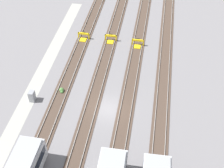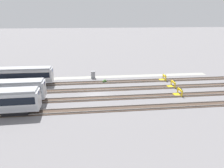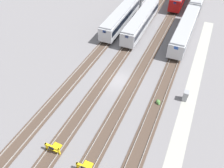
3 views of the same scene
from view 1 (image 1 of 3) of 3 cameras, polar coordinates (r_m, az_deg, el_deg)
The scene contains 11 objects.
ground_plane at distance 41.33m, azimuth -0.69°, elevation -4.63°, with size 400.00×400.00×0.00m, color slate.
service_walkway at distance 44.10m, azimuth -15.06°, elevation -2.72°, with size 54.00×2.00×0.01m, color #9E9E93.
rail_track_nearest at distance 42.71m, azimuth -9.91°, elevation -3.39°, with size 90.00×2.24×0.21m.
rail_track_near_inner at distance 41.65m, azimuth -3.83°, elevation -4.19°, with size 90.00×2.24×0.21m.
rail_track_middle at distance 41.08m, azimuth 2.50°, elevation -4.98°, with size 90.00×2.24×0.21m.
rail_track_far_inner at distance 41.03m, azimuth 8.94°, elevation -5.71°, with size 90.00×2.24×0.21m.
bumper_stop_nearest_track at distance 53.50m, azimuth -5.25°, elevation 8.58°, with size 1.37×2.01×1.22m.
bumper_stop_near_inner_track at distance 52.75m, azimuth -0.27°, elevation 8.23°, with size 1.37×2.01×1.22m.
bumper_stop_middle_track at distance 51.84m, azimuth 4.70°, elevation 7.38°, with size 1.34×2.00×1.22m.
electrical_cabinet at distance 43.25m, azimuth -14.43°, elevation -2.16°, with size 0.90×0.73×1.60m.
weed_clump at distance 44.09m, azimuth -9.22°, elevation -1.13°, with size 0.92×0.70×0.64m.
Camera 1 is at (27.50, 5.10, 30.43)m, focal length 50.00 mm.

